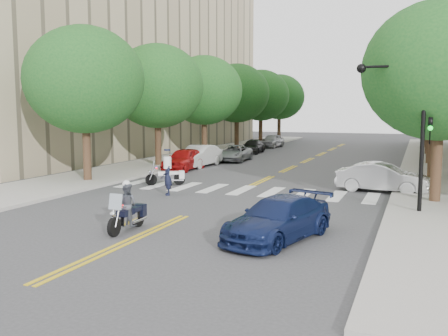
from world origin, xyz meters
The scene contains 27 objects.
ground centered at (0.00, 0.00, 0.00)m, with size 140.00×140.00×0.00m, color #38383A.
sidewalk_left centered at (-9.50, 22.00, 0.07)m, with size 5.00×60.00×0.15m, color #9E9991.
sidewalk_right centered at (9.50, 22.00, 0.07)m, with size 5.00×60.00×0.15m, color #9E9991.
building_left centered at (-26.00, 26.00, 12.00)m, with size 26.00×44.00×24.00m, color tan.
tree_l_0 centered at (-8.80, 6.00, 5.55)m, with size 6.40×6.40×8.45m.
tree_l_1 centered at (-8.80, 14.00, 5.55)m, with size 6.40×6.40×8.45m.
tree_l_2 centered at (-8.80, 22.00, 5.55)m, with size 6.40×6.40×8.45m.
tree_l_3 centered at (-8.80, 30.00, 5.55)m, with size 6.40×6.40×8.45m.
tree_l_4 centered at (-8.80, 38.00, 5.55)m, with size 6.40×6.40×8.45m.
tree_l_5 centered at (-8.80, 46.00, 5.55)m, with size 6.40×6.40×8.45m.
tree_r_0 centered at (8.80, 6.00, 5.55)m, with size 6.40×6.40×8.45m.
tree_r_1 centered at (8.80, 14.00, 5.55)m, with size 6.40×6.40×8.45m.
tree_r_2 centered at (8.80, 22.00, 5.55)m, with size 6.40×6.40×8.45m.
tree_r_3 centered at (8.80, 30.00, 5.55)m, with size 6.40×6.40×8.45m.
tree_r_4 centered at (8.80, 38.00, 5.55)m, with size 6.40×6.40×8.45m.
tree_r_5 centered at (8.80, 46.00, 5.55)m, with size 6.40×6.40×8.45m.
traffic_signal_pole centered at (7.72, 3.50, 3.72)m, with size 2.82×0.42×6.00m.
motorcycle_police centered at (-0.75, -2.68, 0.75)m, with size 0.71×2.09×1.69m.
motorcycle_parked centered at (-4.15, 6.67, 0.47)m, with size 1.89×1.27×1.35m.
officer_standing centered at (-2.76, 3.92, 0.87)m, with size 0.63×0.42×1.74m, color black.
convertible centered at (6.50, 8.50, 0.71)m, with size 1.50×4.31×1.42m, color silver.
sedan_blue centered at (4.17, -1.98, 0.65)m, with size 1.82×4.48×1.30m, color #111C46.
parked_car_a centered at (-6.30, 13.00, 0.73)m, with size 1.71×4.26×1.45m, color #B01213.
parked_car_b centered at (-6.18, 15.05, 0.75)m, with size 1.58×4.53×1.49m, color silver.
parked_car_c centered at (-5.20, 19.50, 0.62)m, with size 2.05×4.44×1.23m, color gray.
parked_car_d centered at (-6.04, 26.72, 0.59)m, with size 1.66×4.09×1.19m, color black.
parked_car_e centered at (-6.30, 34.00, 0.70)m, with size 1.65×4.11×1.40m, color #9F9EA3.
Camera 1 is at (8.08, -16.53, 3.99)m, focal length 40.00 mm.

